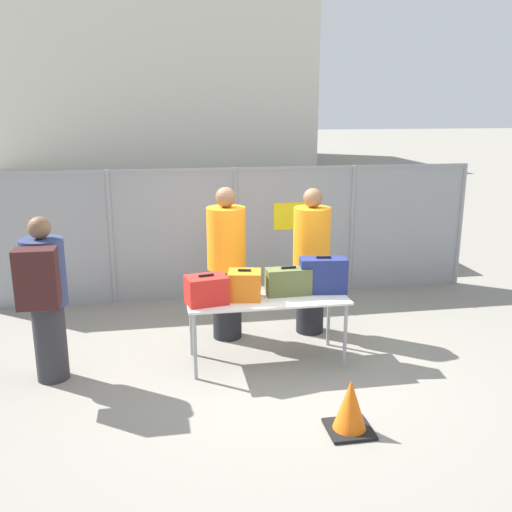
% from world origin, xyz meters
% --- Properties ---
extents(ground_plane, '(120.00, 120.00, 0.00)m').
position_xyz_m(ground_plane, '(0.00, 0.00, 0.00)').
color(ground_plane, gray).
extents(fence_section, '(7.12, 0.07, 1.90)m').
position_xyz_m(fence_section, '(0.01, 2.36, 1.00)').
color(fence_section, gray).
rests_on(fence_section, ground_plane).
extents(inspection_table, '(1.72, 0.72, 0.75)m').
position_xyz_m(inspection_table, '(0.01, 0.07, 0.69)').
color(inspection_table, silver).
rests_on(inspection_table, ground_plane).
extents(suitcase_red, '(0.46, 0.36, 0.32)m').
position_xyz_m(suitcase_red, '(-0.64, -0.03, 0.90)').
color(suitcase_red, red).
rests_on(suitcase_red, inspection_table).
extents(suitcase_orange, '(0.39, 0.36, 0.33)m').
position_xyz_m(suitcase_orange, '(-0.23, 0.05, 0.91)').
color(suitcase_orange, orange).
rests_on(suitcase_orange, inspection_table).
extents(suitcase_olive, '(0.49, 0.22, 0.32)m').
position_xyz_m(suitcase_olive, '(0.26, 0.11, 0.90)').
color(suitcase_olive, '#566033').
rests_on(suitcase_olive, inspection_table).
extents(suitcase_navy, '(0.53, 0.28, 0.41)m').
position_xyz_m(suitcase_navy, '(0.65, 0.11, 0.95)').
color(suitcase_navy, navy).
rests_on(suitcase_navy, inspection_table).
extents(traveler_hooded, '(0.42, 0.66, 1.71)m').
position_xyz_m(traveler_hooded, '(-2.24, -0.02, 0.94)').
color(traveler_hooded, '#2D2D33').
rests_on(traveler_hooded, ground_plane).
extents(security_worker_near, '(0.46, 0.46, 1.84)m').
position_xyz_m(security_worker_near, '(-0.32, 0.83, 0.95)').
color(security_worker_near, black).
rests_on(security_worker_near, ground_plane).
extents(security_worker_far, '(0.45, 0.45, 1.81)m').
position_xyz_m(security_worker_far, '(0.71, 0.83, 0.93)').
color(security_worker_far, black).
rests_on(security_worker_far, ground_plane).
extents(utility_trailer, '(4.52, 2.03, 0.69)m').
position_xyz_m(utility_trailer, '(1.90, 3.69, 0.41)').
color(utility_trailer, '#B2B2B7').
rests_on(utility_trailer, ground_plane).
extents(distant_hangar, '(14.36, 8.49, 7.20)m').
position_xyz_m(distant_hangar, '(-0.88, 24.41, 3.60)').
color(distant_hangar, beige).
rests_on(distant_hangar, ground_plane).
extents(traffic_cone, '(0.39, 0.39, 0.49)m').
position_xyz_m(traffic_cone, '(0.46, -1.44, 0.22)').
color(traffic_cone, black).
rests_on(traffic_cone, ground_plane).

